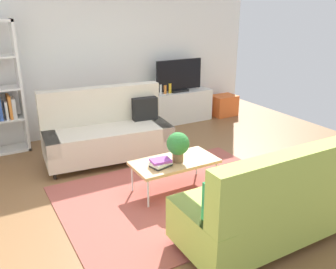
{
  "coord_description": "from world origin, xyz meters",
  "views": [
    {
      "loc": [
        -2.24,
        -3.72,
        2.33
      ],
      "look_at": [
        0.04,
        0.31,
        0.65
      ],
      "focal_mm": 38.97,
      "sensor_mm": 36.0,
      "label": 1
    }
  ],
  "objects_px": {
    "couch_beige": "(107,132)",
    "storage_trunk": "(224,105)",
    "vase_0": "(152,90)",
    "bottle_2": "(170,88)",
    "bottle_0": "(161,89)",
    "tv": "(179,76)",
    "table_book_0": "(161,166)",
    "potted_plant": "(178,145)",
    "couch_green": "(271,203)",
    "bottle_1": "(165,89)",
    "coffee_table": "(175,163)",
    "tv_console": "(178,107)"
  },
  "relations": [
    {
      "from": "potted_plant",
      "to": "bottle_0",
      "type": "height_order",
      "value": "bottle_0"
    },
    {
      "from": "tv_console",
      "to": "couch_beige",
      "type": "bearing_deg",
      "value": -150.81
    },
    {
      "from": "couch_beige",
      "to": "bottle_0",
      "type": "distance_m",
      "value": 1.86
    },
    {
      "from": "potted_plant",
      "to": "bottle_2",
      "type": "relative_size",
      "value": 2.02
    },
    {
      "from": "bottle_2",
      "to": "storage_trunk",
      "type": "bearing_deg",
      "value": -2.6
    },
    {
      "from": "couch_green",
      "to": "tv_console",
      "type": "relative_size",
      "value": 1.36
    },
    {
      "from": "couch_beige",
      "to": "tv",
      "type": "distance_m",
      "value": 2.27
    },
    {
      "from": "potted_plant",
      "to": "couch_beige",
      "type": "bearing_deg",
      "value": 105.56
    },
    {
      "from": "storage_trunk",
      "to": "vase_0",
      "type": "distance_m",
      "value": 1.76
    },
    {
      "from": "bottle_0",
      "to": "bottle_2",
      "type": "distance_m",
      "value": 0.21
    },
    {
      "from": "bottle_0",
      "to": "couch_beige",
      "type": "bearing_deg",
      "value": -145.35
    },
    {
      "from": "table_book_0",
      "to": "vase_0",
      "type": "xyz_separation_m",
      "value": [
        1.21,
        2.61,
        0.29
      ]
    },
    {
      "from": "couch_beige",
      "to": "potted_plant",
      "type": "bearing_deg",
      "value": 111.02
    },
    {
      "from": "tv",
      "to": "potted_plant",
      "type": "relative_size",
      "value": 2.56
    },
    {
      "from": "potted_plant",
      "to": "bottle_0",
      "type": "bearing_deg",
      "value": 66.2
    },
    {
      "from": "coffee_table",
      "to": "bottle_1",
      "type": "xyz_separation_m",
      "value": [
        1.23,
        2.46,
        0.33
      ]
    },
    {
      "from": "tv",
      "to": "potted_plant",
      "type": "bearing_deg",
      "value": -121.3
    },
    {
      "from": "couch_beige",
      "to": "bottle_0",
      "type": "relative_size",
      "value": 10.26
    },
    {
      "from": "table_book_0",
      "to": "vase_0",
      "type": "height_order",
      "value": "vase_0"
    },
    {
      "from": "tv_console",
      "to": "vase_0",
      "type": "distance_m",
      "value": 0.71
    },
    {
      "from": "storage_trunk",
      "to": "bottle_0",
      "type": "relative_size",
      "value": 2.71
    },
    {
      "from": "couch_green",
      "to": "vase_0",
      "type": "height_order",
      "value": "couch_green"
    },
    {
      "from": "storage_trunk",
      "to": "bottle_1",
      "type": "bearing_deg",
      "value": 177.6
    },
    {
      "from": "coffee_table",
      "to": "table_book_0",
      "type": "xyz_separation_m",
      "value": [
        -0.24,
        -0.06,
        0.04
      ]
    },
    {
      "from": "tv",
      "to": "table_book_0",
      "type": "distance_m",
      "value": 3.16
    },
    {
      "from": "coffee_table",
      "to": "bottle_2",
      "type": "bearing_deg",
      "value": 61.5
    },
    {
      "from": "storage_trunk",
      "to": "table_book_0",
      "type": "bearing_deg",
      "value": -139.61
    },
    {
      "from": "couch_green",
      "to": "couch_beige",
      "type": "bearing_deg",
      "value": 102.89
    },
    {
      "from": "storage_trunk",
      "to": "bottle_2",
      "type": "height_order",
      "value": "bottle_2"
    },
    {
      "from": "tv",
      "to": "bottle_1",
      "type": "distance_m",
      "value": 0.4
    },
    {
      "from": "tv_console",
      "to": "bottle_2",
      "type": "xyz_separation_m",
      "value": [
        -0.22,
        -0.04,
        0.42
      ]
    },
    {
      "from": "coffee_table",
      "to": "vase_0",
      "type": "bearing_deg",
      "value": 69.05
    },
    {
      "from": "couch_green",
      "to": "potted_plant",
      "type": "bearing_deg",
      "value": 100.29
    },
    {
      "from": "table_book_0",
      "to": "bottle_1",
      "type": "bearing_deg",
      "value": 59.88
    },
    {
      "from": "couch_beige",
      "to": "storage_trunk",
      "type": "bearing_deg",
      "value": -156.62
    },
    {
      "from": "tv_console",
      "to": "storage_trunk",
      "type": "xyz_separation_m",
      "value": [
        1.1,
        -0.1,
        -0.1
      ]
    },
    {
      "from": "couch_beige",
      "to": "storage_trunk",
      "type": "distance_m",
      "value": 3.2
    },
    {
      "from": "couch_green",
      "to": "tv",
      "type": "relative_size",
      "value": 1.9
    },
    {
      "from": "vase_0",
      "to": "tv",
      "type": "bearing_deg",
      "value": -6.88
    },
    {
      "from": "potted_plant",
      "to": "bottle_1",
      "type": "bearing_deg",
      "value": 64.34
    },
    {
      "from": "table_book_0",
      "to": "bottle_0",
      "type": "xyz_separation_m",
      "value": [
        1.37,
        2.52,
        0.3
      ]
    },
    {
      "from": "couch_green",
      "to": "bottle_2",
      "type": "bearing_deg",
      "value": 74.58
    },
    {
      "from": "vase_0",
      "to": "bottle_2",
      "type": "height_order",
      "value": "bottle_2"
    },
    {
      "from": "bottle_1",
      "to": "bottle_2",
      "type": "xyz_separation_m",
      "value": [
        0.11,
        0.0,
        0.01
      ]
    },
    {
      "from": "tv",
      "to": "couch_beige",
      "type": "bearing_deg",
      "value": -151.26
    },
    {
      "from": "couch_green",
      "to": "coffee_table",
      "type": "xyz_separation_m",
      "value": [
        -0.28,
        1.42,
        -0.05
      ]
    },
    {
      "from": "bottle_1",
      "to": "potted_plant",
      "type": "bearing_deg",
      "value": -115.66
    },
    {
      "from": "couch_green",
      "to": "coffee_table",
      "type": "relative_size",
      "value": 1.73
    },
    {
      "from": "vase_0",
      "to": "bottle_1",
      "type": "distance_m",
      "value": 0.26
    },
    {
      "from": "bottle_0",
      "to": "bottle_2",
      "type": "bearing_deg",
      "value": 0.0
    }
  ]
}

